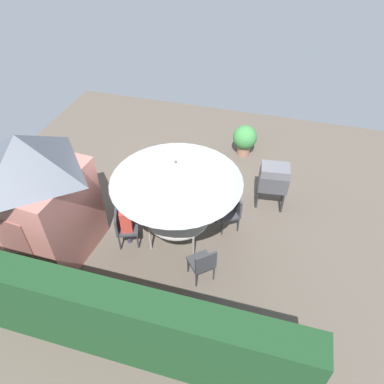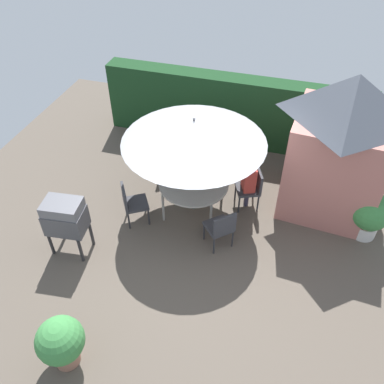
{
  "view_description": "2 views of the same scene",
  "coord_description": "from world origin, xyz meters",
  "px_view_note": "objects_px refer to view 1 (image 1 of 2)",
  "views": [
    {
      "loc": [
        -2.02,
        6.04,
        6.38
      ],
      "look_at": [
        -0.35,
        0.07,
        0.87
      ],
      "focal_mm": 33.85,
      "sensor_mm": 36.0,
      "label": 1
    },
    {
      "loc": [
        1.52,
        -5.18,
        5.97
      ],
      "look_at": [
        -0.03,
        0.01,
        1.14
      ],
      "focal_mm": 37.72,
      "sensor_mm": 36.0,
      "label": 2
    }
  ],
  "objects_px": {
    "patio_table": "(178,217)",
    "chair_near_shed": "(123,227)",
    "person_in_red": "(126,218)",
    "chair_toward_hedge": "(232,210)",
    "chair_far_side": "(203,263)",
    "chair_toward_house": "(158,192)",
    "potted_plant_by_shed": "(37,200)",
    "bbq_grill": "(274,178)",
    "patio_umbrella": "(176,172)",
    "potted_plant_by_grill": "(245,139)",
    "garden_shed": "(37,196)"
  },
  "relations": [
    {
      "from": "chair_far_side",
      "to": "chair_toward_hedge",
      "type": "xyz_separation_m",
      "value": [
        -0.27,
        -1.63,
        0.0
      ]
    },
    {
      "from": "bbq_grill",
      "to": "garden_shed",
      "type": "bearing_deg",
      "value": 30.8
    },
    {
      "from": "chair_far_side",
      "to": "bbq_grill",
      "type": "bearing_deg",
      "value": -112.03
    },
    {
      "from": "garden_shed",
      "to": "patio_table",
      "type": "xyz_separation_m",
      "value": [
        -2.63,
        -0.99,
        -0.83
      ]
    },
    {
      "from": "chair_near_shed",
      "to": "chair_toward_hedge",
      "type": "bearing_deg",
      "value": -152.49
    },
    {
      "from": "patio_table",
      "to": "potted_plant_by_shed",
      "type": "bearing_deg",
      "value": 4.49
    },
    {
      "from": "bbq_grill",
      "to": "chair_toward_hedge",
      "type": "height_order",
      "value": "bbq_grill"
    },
    {
      "from": "potted_plant_by_shed",
      "to": "person_in_red",
      "type": "xyz_separation_m",
      "value": [
        -2.38,
        0.16,
        0.23
      ]
    },
    {
      "from": "chair_far_side",
      "to": "chair_toward_house",
      "type": "bearing_deg",
      "value": -48.32
    },
    {
      "from": "patio_umbrella",
      "to": "potted_plant_by_shed",
      "type": "xyz_separation_m",
      "value": [
        3.42,
        0.27,
        -1.39
      ]
    },
    {
      "from": "bbq_grill",
      "to": "chair_toward_hedge",
      "type": "relative_size",
      "value": 1.33
    },
    {
      "from": "patio_umbrella",
      "to": "potted_plant_by_grill",
      "type": "height_order",
      "value": "patio_umbrella"
    },
    {
      "from": "bbq_grill",
      "to": "potted_plant_by_shed",
      "type": "bearing_deg",
      "value": 20.42
    },
    {
      "from": "chair_far_side",
      "to": "potted_plant_by_shed",
      "type": "distance_m",
      "value": 4.29
    },
    {
      "from": "potted_plant_by_grill",
      "to": "person_in_red",
      "type": "height_order",
      "value": "person_in_red"
    },
    {
      "from": "chair_toward_house",
      "to": "potted_plant_by_shed",
      "type": "relative_size",
      "value": 0.9
    },
    {
      "from": "potted_plant_by_shed",
      "to": "potted_plant_by_grill",
      "type": "height_order",
      "value": "potted_plant_by_shed"
    },
    {
      "from": "chair_near_shed",
      "to": "person_in_red",
      "type": "relative_size",
      "value": 0.71
    },
    {
      "from": "patio_table",
      "to": "bbq_grill",
      "type": "distance_m",
      "value": 2.56
    },
    {
      "from": "potted_plant_by_shed",
      "to": "person_in_red",
      "type": "bearing_deg",
      "value": 176.11
    },
    {
      "from": "garden_shed",
      "to": "chair_toward_hedge",
      "type": "xyz_separation_m",
      "value": [
        -3.71,
        -1.67,
        -0.99
      ]
    },
    {
      "from": "chair_near_shed",
      "to": "chair_far_side",
      "type": "distance_m",
      "value": 2.0
    },
    {
      "from": "person_in_red",
      "to": "chair_toward_hedge",
      "type": "bearing_deg",
      "value": -152.31
    },
    {
      "from": "bbq_grill",
      "to": "person_in_red",
      "type": "height_order",
      "value": "person_in_red"
    },
    {
      "from": "chair_far_side",
      "to": "potted_plant_by_shed",
      "type": "height_order",
      "value": "potted_plant_by_shed"
    },
    {
      "from": "chair_near_shed",
      "to": "chair_toward_hedge",
      "type": "xyz_separation_m",
      "value": [
        -2.2,
        -1.15,
        0.0
      ]
    },
    {
      "from": "patio_table",
      "to": "chair_near_shed",
      "type": "bearing_deg",
      "value": 22.54
    },
    {
      "from": "chair_far_side",
      "to": "potted_plant_by_grill",
      "type": "height_order",
      "value": "potted_plant_by_grill"
    },
    {
      "from": "patio_table",
      "to": "chair_toward_hedge",
      "type": "relative_size",
      "value": 1.57
    },
    {
      "from": "chair_toward_house",
      "to": "potted_plant_by_grill",
      "type": "xyz_separation_m",
      "value": [
        -1.66,
        -2.87,
        0.02
      ]
    },
    {
      "from": "chair_toward_hedge",
      "to": "potted_plant_by_shed",
      "type": "height_order",
      "value": "potted_plant_by_shed"
    },
    {
      "from": "person_in_red",
      "to": "chair_toward_house",
      "type": "bearing_deg",
      "value": -101.66
    },
    {
      "from": "patio_umbrella",
      "to": "chair_far_side",
      "type": "bearing_deg",
      "value": 130.84
    },
    {
      "from": "chair_far_side",
      "to": "chair_toward_house",
      "type": "xyz_separation_m",
      "value": [
        1.59,
        -1.79,
        0.0
      ]
    },
    {
      "from": "chair_far_side",
      "to": "chair_toward_house",
      "type": "relative_size",
      "value": 1.0
    },
    {
      "from": "chair_near_shed",
      "to": "chair_far_side",
      "type": "height_order",
      "value": "same"
    },
    {
      "from": "chair_near_shed",
      "to": "chair_toward_hedge",
      "type": "distance_m",
      "value": 2.48
    },
    {
      "from": "patio_table",
      "to": "bbq_grill",
      "type": "height_order",
      "value": "bbq_grill"
    },
    {
      "from": "garden_shed",
      "to": "chair_toward_house",
      "type": "bearing_deg",
      "value": -135.39
    },
    {
      "from": "chair_near_shed",
      "to": "person_in_red",
      "type": "xyz_separation_m",
      "value": [
        -0.08,
        -0.03,
        0.26
      ]
    },
    {
      "from": "patio_umbrella",
      "to": "chair_near_shed",
      "type": "bearing_deg",
      "value": 22.54
    },
    {
      "from": "chair_far_side",
      "to": "person_in_red",
      "type": "xyz_separation_m",
      "value": [
        1.86,
        -0.52,
        0.26
      ]
    },
    {
      "from": "potted_plant_by_grill",
      "to": "chair_far_side",
      "type": "bearing_deg",
      "value": 89.15
    },
    {
      "from": "patio_umbrella",
      "to": "potted_plant_by_grill",
      "type": "relative_size",
      "value": 2.87
    },
    {
      "from": "chair_near_shed",
      "to": "bbq_grill",
      "type": "bearing_deg",
      "value": -144.17
    },
    {
      "from": "chair_near_shed",
      "to": "chair_toward_house",
      "type": "xyz_separation_m",
      "value": [
        -0.34,
        -1.31,
        0.0
      ]
    },
    {
      "from": "garden_shed",
      "to": "person_in_red",
      "type": "xyz_separation_m",
      "value": [
        -1.59,
        -0.55,
        -0.73
      ]
    },
    {
      "from": "potted_plant_by_grill",
      "to": "person_in_red",
      "type": "xyz_separation_m",
      "value": [
        1.93,
        4.14,
        0.24
      ]
    },
    {
      "from": "person_in_red",
      "to": "bbq_grill",
      "type": "bearing_deg",
      "value": -143.86
    },
    {
      "from": "garden_shed",
      "to": "bbq_grill",
      "type": "bearing_deg",
      "value": -149.2
    }
  ]
}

